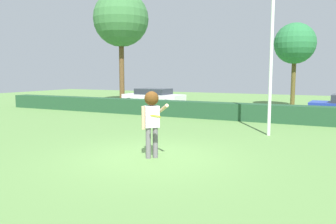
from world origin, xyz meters
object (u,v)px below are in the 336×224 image
at_px(lamppost, 272,29).
at_px(parked_car_white, 154,97).
at_px(frisbee, 155,116).
at_px(birch_tree, 121,19).
at_px(maple_tree, 295,44).
at_px(person, 152,114).

distance_m(lamppost, parked_car_white, 12.19).
distance_m(frisbee, parked_car_white, 14.75).
height_order(birch_tree, maple_tree, birch_tree).
height_order(frisbee, birch_tree, birch_tree).
xyz_separation_m(parked_car_white, birch_tree, (-3.63, 1.56, 5.67)).
height_order(lamppost, birch_tree, birch_tree).
xyz_separation_m(lamppost, parked_car_white, (-8.97, 7.63, -3.16)).
bearing_deg(birch_tree, lamppost, -36.14).
xyz_separation_m(frisbee, maple_tree, (1.63, 16.38, 2.99)).
height_order(frisbee, parked_car_white, frisbee).
relative_size(frisbee, birch_tree, 0.03).
bearing_deg(person, lamppost, 64.74).
bearing_deg(person, birch_tree, 126.35).
height_order(parked_car_white, birch_tree, birch_tree).
distance_m(frisbee, lamppost, 6.22).
relative_size(person, birch_tree, 0.21).
distance_m(frisbee, maple_tree, 16.73).
height_order(person, birch_tree, birch_tree).
bearing_deg(parked_car_white, birch_tree, 156.68).
distance_m(person, maple_tree, 16.31).
bearing_deg(birch_tree, parked_car_white, -23.32).
bearing_deg(frisbee, birch_tree, 126.39).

